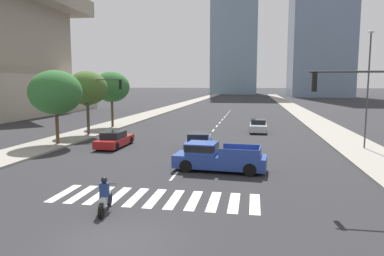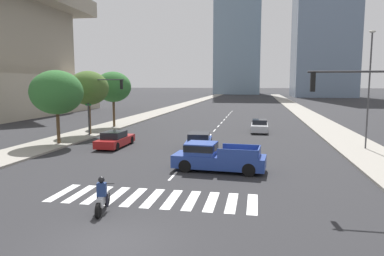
{
  "view_description": "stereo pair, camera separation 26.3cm",
  "coord_description": "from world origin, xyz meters",
  "px_view_note": "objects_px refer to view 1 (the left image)",
  "views": [
    {
      "loc": [
        4.33,
        -10.44,
        5.22
      ],
      "look_at": [
        0.0,
        14.79,
        2.0
      ],
      "focal_mm": 33.31,
      "sensor_mm": 36.0,
      "label": 1
    },
    {
      "loc": [
        4.59,
        -10.39,
        5.22
      ],
      "look_at": [
        0.0,
        14.79,
        2.0
      ],
      "focal_mm": 33.31,
      "sensor_mm": 36.0,
      "label": 2
    }
  ],
  "objects_px": {
    "traffic_signal_far": "(100,95)",
    "street_tree_nearest": "(56,92)",
    "street_tree_third": "(112,87)",
    "pickup_truck": "(215,157)",
    "sedan_blue_1": "(198,142)",
    "traffic_signal_near": "(380,104)",
    "sedan_red_2": "(114,140)",
    "street_tree_second": "(87,88)",
    "sedan_silver_0": "(258,126)",
    "street_lamp_east": "(368,82)",
    "motorcycle_trailing": "(105,198)"
  },
  "relations": [
    {
      "from": "sedan_silver_0",
      "to": "sedan_blue_1",
      "type": "bearing_deg",
      "value": -22.44
    },
    {
      "from": "sedan_blue_1",
      "to": "traffic_signal_near",
      "type": "bearing_deg",
      "value": 39.6
    },
    {
      "from": "sedan_silver_0",
      "to": "street_tree_second",
      "type": "bearing_deg",
      "value": -71.15
    },
    {
      "from": "motorcycle_trailing",
      "to": "street_tree_second",
      "type": "bearing_deg",
      "value": 17.03
    },
    {
      "from": "traffic_signal_far",
      "to": "pickup_truck",
      "type": "bearing_deg",
      "value": -42.65
    },
    {
      "from": "motorcycle_trailing",
      "to": "street_tree_nearest",
      "type": "distance_m",
      "value": 18.07
    },
    {
      "from": "street_tree_nearest",
      "to": "street_tree_third",
      "type": "distance_m",
      "value": 12.0
    },
    {
      "from": "traffic_signal_far",
      "to": "street_lamp_east",
      "type": "height_order",
      "value": "street_lamp_east"
    },
    {
      "from": "traffic_signal_near",
      "to": "street_tree_third",
      "type": "xyz_separation_m",
      "value": [
        -21.93,
        22.2,
        0.51
      ]
    },
    {
      "from": "sedan_silver_0",
      "to": "sedan_blue_1",
      "type": "relative_size",
      "value": 0.88
    },
    {
      "from": "motorcycle_trailing",
      "to": "traffic_signal_near",
      "type": "distance_m",
      "value": 12.75
    },
    {
      "from": "pickup_truck",
      "to": "street_tree_nearest",
      "type": "bearing_deg",
      "value": -20.53
    },
    {
      "from": "traffic_signal_near",
      "to": "motorcycle_trailing",
      "type": "bearing_deg",
      "value": 19.35
    },
    {
      "from": "street_lamp_east",
      "to": "street_tree_second",
      "type": "relative_size",
      "value": 1.44
    },
    {
      "from": "traffic_signal_far",
      "to": "street_tree_nearest",
      "type": "height_order",
      "value": "street_tree_nearest"
    },
    {
      "from": "traffic_signal_near",
      "to": "street_tree_second",
      "type": "bearing_deg",
      "value": -36.07
    },
    {
      "from": "sedan_silver_0",
      "to": "sedan_red_2",
      "type": "relative_size",
      "value": 0.91
    },
    {
      "from": "sedan_silver_0",
      "to": "street_tree_second",
      "type": "distance_m",
      "value": 18.25
    },
    {
      "from": "street_lamp_east",
      "to": "street_tree_nearest",
      "type": "relative_size",
      "value": 1.47
    },
    {
      "from": "street_lamp_east",
      "to": "street_tree_nearest",
      "type": "bearing_deg",
      "value": -175.27
    },
    {
      "from": "traffic_signal_near",
      "to": "traffic_signal_far",
      "type": "xyz_separation_m",
      "value": [
        -20.17,
        15.04,
        -0.19
      ]
    },
    {
      "from": "sedan_red_2",
      "to": "street_tree_nearest",
      "type": "height_order",
      "value": "street_tree_nearest"
    },
    {
      "from": "motorcycle_trailing",
      "to": "sedan_blue_1",
      "type": "xyz_separation_m",
      "value": [
        1.66,
        14.28,
        0.02
      ]
    },
    {
      "from": "motorcycle_trailing",
      "to": "street_lamp_east",
      "type": "xyz_separation_m",
      "value": [
        14.57,
        16.31,
        4.71
      ]
    },
    {
      "from": "traffic_signal_far",
      "to": "street_tree_third",
      "type": "xyz_separation_m",
      "value": [
        -1.75,
        7.17,
        0.7
      ]
    },
    {
      "from": "traffic_signal_far",
      "to": "street_tree_second",
      "type": "distance_m",
      "value": 2.09
    },
    {
      "from": "street_tree_second",
      "to": "street_tree_third",
      "type": "relative_size",
      "value": 0.98
    },
    {
      "from": "traffic_signal_near",
      "to": "sedan_red_2",
      "type": "bearing_deg",
      "value": -31.25
    },
    {
      "from": "motorcycle_trailing",
      "to": "sedan_blue_1",
      "type": "distance_m",
      "value": 14.38
    },
    {
      "from": "pickup_truck",
      "to": "sedan_red_2",
      "type": "xyz_separation_m",
      "value": [
        -9.05,
        6.58,
        -0.21
      ]
    },
    {
      "from": "pickup_truck",
      "to": "street_tree_third",
      "type": "height_order",
      "value": "street_tree_third"
    },
    {
      "from": "motorcycle_trailing",
      "to": "traffic_signal_near",
      "type": "bearing_deg",
      "value": -81.13
    },
    {
      "from": "street_lamp_east",
      "to": "street_tree_second",
      "type": "distance_m",
      "value": 25.27
    },
    {
      "from": "street_lamp_east",
      "to": "traffic_signal_far",
      "type": "bearing_deg",
      "value": 173.22
    },
    {
      "from": "motorcycle_trailing",
      "to": "pickup_truck",
      "type": "xyz_separation_m",
      "value": [
        3.69,
        7.69,
        0.23
      ]
    },
    {
      "from": "traffic_signal_near",
      "to": "traffic_signal_far",
      "type": "distance_m",
      "value": 25.16
    },
    {
      "from": "street_tree_third",
      "to": "traffic_signal_near",
      "type": "bearing_deg",
      "value": -45.36
    },
    {
      "from": "street_tree_nearest",
      "to": "street_tree_third",
      "type": "bearing_deg",
      "value": 90.0
    },
    {
      "from": "sedan_silver_0",
      "to": "sedan_red_2",
      "type": "bearing_deg",
      "value": -45.66
    },
    {
      "from": "street_tree_third",
      "to": "motorcycle_trailing",
      "type": "bearing_deg",
      "value": -68.34
    },
    {
      "from": "sedan_red_2",
      "to": "street_tree_second",
      "type": "height_order",
      "value": "street_tree_second"
    },
    {
      "from": "traffic_signal_near",
      "to": "traffic_signal_far",
      "type": "bearing_deg",
      "value": -36.7
    },
    {
      "from": "sedan_red_2",
      "to": "street_tree_second",
      "type": "relative_size",
      "value": 0.75
    },
    {
      "from": "sedan_silver_0",
      "to": "street_lamp_east",
      "type": "xyz_separation_m",
      "value": [
        8.12,
        -9.29,
        4.67
      ]
    },
    {
      "from": "street_tree_nearest",
      "to": "street_tree_second",
      "type": "xyz_separation_m",
      "value": [
        -0.0,
        5.76,
        0.28
      ]
    },
    {
      "from": "traffic_signal_near",
      "to": "street_tree_third",
      "type": "relative_size",
      "value": 0.93
    },
    {
      "from": "traffic_signal_far",
      "to": "street_tree_second",
      "type": "xyz_separation_m",
      "value": [
        -1.75,
        0.93,
        0.64
      ]
    },
    {
      "from": "pickup_truck",
      "to": "sedan_blue_1",
      "type": "relative_size",
      "value": 1.15
    },
    {
      "from": "sedan_silver_0",
      "to": "street_tree_nearest",
      "type": "height_order",
      "value": "street_tree_nearest"
    },
    {
      "from": "sedan_blue_1",
      "to": "street_tree_second",
      "type": "distance_m",
      "value": 13.99
    }
  ]
}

